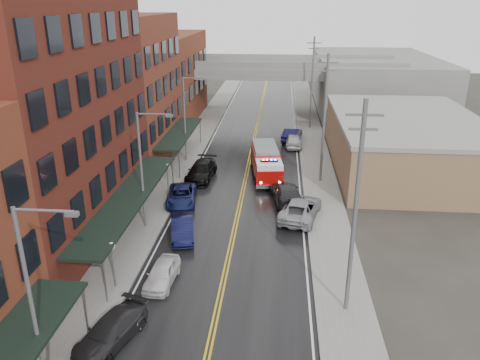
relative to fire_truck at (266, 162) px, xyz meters
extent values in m
cube|color=black|center=(-1.96, -5.85, -1.55)|extent=(11.00, 160.00, 0.02)
cube|color=slate|center=(-9.26, -5.85, -1.49)|extent=(3.00, 160.00, 0.15)
cube|color=slate|center=(5.34, -5.85, -1.49)|extent=(3.00, 160.00, 0.15)
cube|color=gray|center=(-7.61, -5.85, -1.49)|extent=(0.30, 160.00, 0.15)
cube|color=gray|center=(3.69, -5.85, -1.49)|extent=(0.30, 160.00, 0.15)
cube|color=#4C1D14|center=(-15.26, -12.85, 7.44)|extent=(9.00, 20.00, 18.00)
cube|color=brown|center=(-15.26, 4.65, 5.94)|extent=(9.00, 15.00, 15.00)
cube|color=brown|center=(-15.26, 22.15, 4.44)|extent=(9.00, 20.00, 12.00)
cube|color=#91704E|center=(14.04, 4.15, 0.94)|extent=(14.00, 22.00, 5.00)
cube|color=slate|center=(16.04, 34.15, 2.44)|extent=(18.00, 30.00, 8.00)
cylinder|color=slate|center=(-8.31, -24.25, -0.06)|extent=(0.10, 0.10, 3.00)
cube|color=black|center=(-9.46, -12.85, 1.44)|extent=(2.60, 18.00, 0.18)
cylinder|color=slate|center=(-8.31, -21.45, -0.06)|extent=(0.10, 0.10, 3.00)
cylinder|color=slate|center=(-8.31, -4.25, -0.06)|extent=(0.10, 0.10, 3.00)
cube|color=black|center=(-9.46, 4.65, 1.44)|extent=(2.60, 13.00, 0.18)
cylinder|color=slate|center=(-8.31, -1.45, -0.06)|extent=(0.10, 0.10, 3.00)
cylinder|color=slate|center=(-8.31, 10.75, -0.06)|extent=(0.10, 0.10, 3.00)
cylinder|color=#59595B|center=(-8.36, -19.85, -0.16)|extent=(0.14, 0.14, 2.80)
sphere|color=silver|center=(-8.36, -19.85, 1.34)|extent=(0.44, 0.44, 0.44)
cylinder|color=#59595B|center=(-8.36, -5.85, -0.16)|extent=(0.14, 0.14, 2.80)
sphere|color=silver|center=(-8.36, -5.85, 1.34)|extent=(0.44, 0.44, 0.44)
cylinder|color=#59595B|center=(-8.76, -27.85, 2.94)|extent=(0.18, 0.18, 9.00)
cylinder|color=#59595B|center=(-7.56, -27.85, 7.34)|extent=(2.40, 0.12, 0.12)
cube|color=#59595B|center=(-6.46, -27.85, 7.24)|extent=(0.50, 0.22, 0.18)
cylinder|color=#59595B|center=(-8.76, -11.85, 2.94)|extent=(0.18, 0.18, 9.00)
cylinder|color=#59595B|center=(-7.56, -11.85, 7.34)|extent=(2.40, 0.12, 0.12)
cube|color=#59595B|center=(-6.46, -11.85, 7.24)|extent=(0.50, 0.22, 0.18)
cylinder|color=#59595B|center=(-8.76, 4.15, 2.94)|extent=(0.18, 0.18, 9.00)
cylinder|color=#59595B|center=(-7.56, 4.15, 7.34)|extent=(2.40, 0.12, 0.12)
cube|color=#59595B|center=(-6.46, 4.15, 7.24)|extent=(0.50, 0.22, 0.18)
cylinder|color=#59595B|center=(5.24, -20.85, 4.44)|extent=(0.24, 0.24, 12.00)
cube|color=#59595B|center=(5.24, -20.85, 9.64)|extent=(1.80, 0.12, 0.12)
cube|color=#59595B|center=(5.24, -20.85, 8.94)|extent=(1.40, 0.12, 0.12)
cylinder|color=#59595B|center=(5.24, -0.85, 4.44)|extent=(0.24, 0.24, 12.00)
cube|color=#59595B|center=(5.24, -0.85, 9.64)|extent=(1.80, 0.12, 0.12)
cube|color=#59595B|center=(5.24, -0.85, 8.94)|extent=(1.40, 0.12, 0.12)
cylinder|color=#59595B|center=(5.24, 19.15, 4.44)|extent=(0.24, 0.24, 12.00)
cube|color=#59595B|center=(5.24, 19.15, 9.64)|extent=(1.80, 0.12, 0.12)
cube|color=#59595B|center=(5.24, 19.15, 8.94)|extent=(1.40, 0.12, 0.12)
cube|color=slate|center=(-1.96, 26.15, 5.19)|extent=(40.00, 10.00, 1.50)
cube|color=slate|center=(-12.96, 26.15, 1.44)|extent=(1.60, 8.00, 6.00)
cube|color=slate|center=(9.04, 26.15, 1.44)|extent=(1.60, 8.00, 6.00)
cube|color=#9E0A07|center=(-0.16, 1.23, -0.02)|extent=(3.18, 5.74, 2.09)
cube|color=#9E0A07|center=(0.35, -2.60, -0.32)|extent=(2.80, 2.89, 1.49)
cube|color=silver|center=(0.35, -2.60, 0.67)|extent=(2.65, 2.67, 0.50)
cube|color=black|center=(0.32, -2.41, -0.02)|extent=(2.69, 1.90, 0.79)
cube|color=slate|center=(-0.16, 1.23, 1.17)|extent=(2.88, 5.31, 0.30)
cube|color=black|center=(0.35, -2.60, 1.00)|extent=(1.61, 0.48, 0.14)
sphere|color=#FF0C0C|center=(-0.20, -2.68, 1.08)|extent=(0.20, 0.20, 0.20)
sphere|color=#1933FF|center=(0.89, -2.53, 1.08)|extent=(0.20, 0.20, 0.20)
cylinder|color=black|center=(-0.72, -2.85, -1.06)|extent=(1.03, 0.48, 0.99)
cylinder|color=black|center=(1.44, -2.56, -1.06)|extent=(1.03, 0.48, 0.99)
cylinder|color=black|center=(-1.18, 0.60, -1.06)|extent=(1.03, 0.48, 0.99)
cylinder|color=black|center=(0.98, 0.89, -1.06)|extent=(1.03, 0.48, 0.99)
cylinder|color=black|center=(-1.51, 3.06, -1.06)|extent=(1.03, 0.48, 0.99)
cylinder|color=black|center=(0.66, 3.35, -1.06)|extent=(1.03, 0.48, 0.99)
imported|color=#242326|center=(-6.96, -24.55, -0.87)|extent=(3.29, 5.10, 1.37)
imported|color=silver|center=(-5.69, -19.05, -0.89)|extent=(1.82, 4.04, 1.35)
imported|color=black|center=(-5.65, -13.05, -0.82)|extent=(2.50, 4.74, 1.49)
imported|color=#141B4B|center=(-6.96, -7.05, -0.85)|extent=(3.00, 5.39, 1.43)
imported|color=black|center=(-6.24, -1.05, -0.74)|extent=(2.69, 5.82, 1.65)
imported|color=#919398|center=(3.04, -9.02, -0.74)|extent=(4.02, 6.39, 1.64)
imported|color=black|center=(1.97, -6.05, -0.74)|extent=(3.17, 5.98, 1.65)
imported|color=#B6B6B6|center=(2.87, 10.35, -0.77)|extent=(1.94, 4.68, 1.58)
imported|color=black|center=(2.75, 12.93, -0.75)|extent=(2.76, 5.19, 1.63)
camera|label=1|loc=(1.24, -43.16, 14.77)|focal=35.00mm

